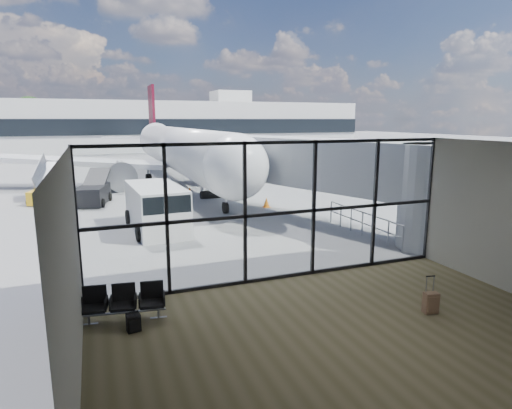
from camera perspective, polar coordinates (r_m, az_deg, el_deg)
ground at (r=52.70m, az=-14.92°, el=5.32°), size 220.00×220.00×0.00m
lounge_shell at (r=9.51m, az=15.21°, el=-4.30°), size 12.02×8.01×4.51m
glass_curtain_wall at (r=13.65m, az=3.25°, el=-0.97°), size 12.10×0.12×4.50m
jet_bridge at (r=21.99m, az=7.41°, el=4.98°), size 8.00×16.50×4.33m
apron_railing at (r=19.69m, az=13.99°, el=-2.03°), size 0.06×5.46×1.11m
far_terminal at (r=74.30m, az=-17.42°, el=10.07°), size 80.00×12.20×11.00m
tree_5 at (r=84.70m, az=-27.88°, el=10.51°), size 6.27×6.27×9.03m
seating_row at (r=11.88m, az=-17.23°, el=-12.13°), size 2.10×0.88×0.94m
backpack at (r=11.29m, az=-16.00°, el=-14.93°), size 0.36×0.34×0.49m
suitcase at (r=12.67m, az=22.30°, el=-12.02°), size 0.42×0.33×1.03m
airliner at (r=36.32m, az=-10.36°, el=7.29°), size 29.95×34.61×8.92m
service_van at (r=20.42m, az=-13.09°, el=-0.43°), size 2.62×5.01×2.13m
belt_loader at (r=28.18m, az=-20.89°, el=1.41°), size 2.40×4.52×1.98m
mobile_stairs at (r=29.96m, az=-25.88°, el=1.38°), size 2.40×3.65×2.37m
traffic_cone_b at (r=25.41m, az=1.39°, el=0.26°), size 0.41×0.41×0.58m
traffic_cone_c at (r=30.21m, az=-8.85°, el=1.83°), size 0.36×0.36×0.51m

